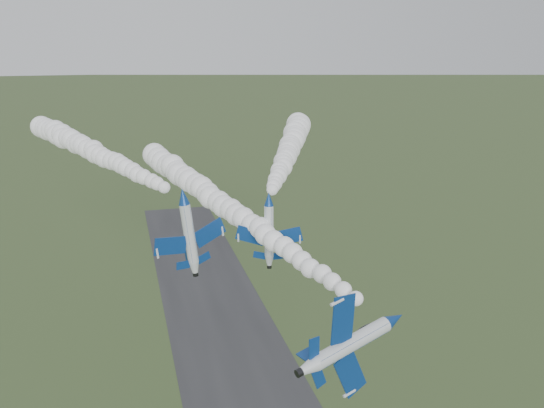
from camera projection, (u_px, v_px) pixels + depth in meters
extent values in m
cube|color=#2E2E31|center=(250.00, 402.00, 108.91)|extent=(24.00, 260.00, 0.04)
cylinder|color=silver|center=(394.00, 319.00, 65.77)|extent=(4.88, 9.59, 1.97)
cone|color=navy|center=(436.00, 342.00, 60.95)|extent=(2.66, 2.98, 1.97)
cone|color=silver|center=(359.00, 301.00, 70.40)|extent=(2.51, 2.55, 1.97)
cylinder|color=black|center=(353.00, 297.00, 71.31)|extent=(1.16, 0.96, 1.00)
ellipsoid|color=black|center=(415.00, 326.00, 64.10)|extent=(2.28, 3.49, 1.31)
cube|color=navy|center=(384.00, 290.00, 65.19)|extent=(1.91, 2.91, 5.12)
cube|color=navy|center=(390.00, 342.00, 67.64)|extent=(1.91, 2.91, 5.12)
cube|color=navy|center=(363.00, 290.00, 68.93)|extent=(0.89, 1.34, 2.23)
cube|color=navy|center=(367.00, 317.00, 70.23)|extent=(0.89, 1.34, 2.23)
cube|color=navy|center=(376.00, 299.00, 70.05)|extent=(2.90, 2.49, 0.59)
cylinder|color=silver|center=(183.00, 197.00, 84.96)|extent=(4.75, 8.98, 1.78)
cone|color=navy|center=(202.00, 205.00, 80.51)|extent=(2.47, 2.81, 1.78)
cone|color=silver|center=(167.00, 189.00, 89.25)|extent=(2.33, 2.41, 1.78)
cylinder|color=black|center=(164.00, 187.00, 90.09)|extent=(1.06, 0.91, 0.90)
ellipsoid|color=black|center=(190.00, 196.00, 82.95)|extent=(2.17, 3.28, 1.18)
cube|color=navy|center=(160.00, 202.00, 84.06)|extent=(5.44, 4.07, 0.75)
cube|color=navy|center=(200.00, 190.00, 87.32)|extent=(5.44, 4.07, 0.75)
cube|color=navy|center=(159.00, 193.00, 87.62)|extent=(2.39, 1.83, 0.37)
cube|color=navy|center=(180.00, 187.00, 89.36)|extent=(2.39, 1.83, 0.37)
cube|color=navy|center=(169.00, 181.00, 87.83)|extent=(0.98, 1.74, 2.33)
cylinder|color=silver|center=(269.00, 199.00, 89.04)|extent=(3.96, 7.82, 1.40)
cone|color=navy|center=(265.00, 208.00, 84.31)|extent=(2.01, 2.40, 1.40)
cone|color=silver|center=(272.00, 191.00, 93.58)|extent=(1.88, 2.05, 1.40)
cylinder|color=black|center=(272.00, 190.00, 94.47)|extent=(0.86, 0.76, 0.71)
ellipsoid|color=black|center=(267.00, 199.00, 86.97)|extent=(1.78, 2.83, 0.93)
cube|color=navy|center=(251.00, 198.00, 90.04)|extent=(4.78, 3.55, 0.15)
cube|color=navy|center=(288.00, 199.00, 89.53)|extent=(4.78, 3.55, 0.15)
cube|color=navy|center=(262.00, 192.00, 92.91)|extent=(2.09, 1.59, 0.10)
cube|color=navy|center=(281.00, 193.00, 92.64)|extent=(2.09, 1.59, 0.10)
cube|color=navy|center=(271.00, 185.00, 92.24)|extent=(0.62, 1.44, 2.04)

